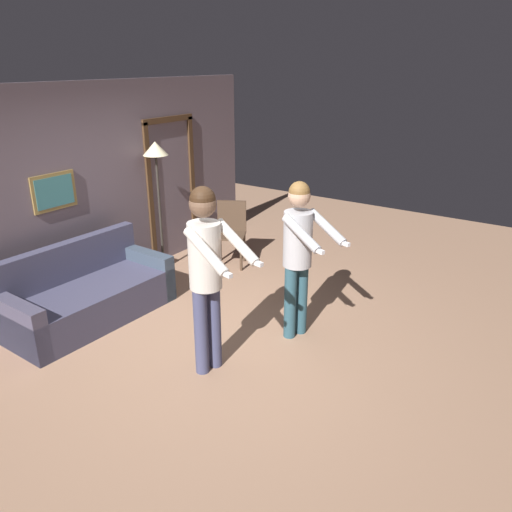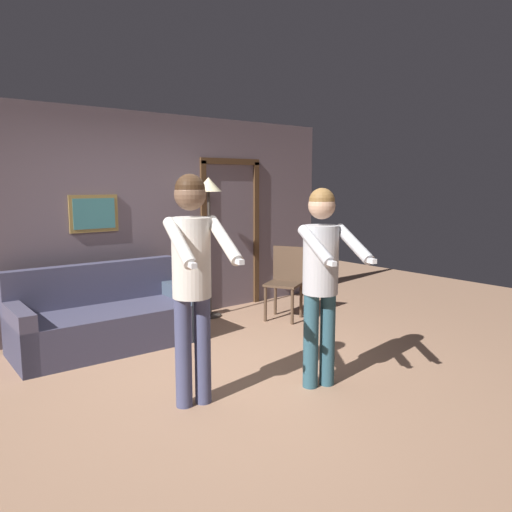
{
  "view_description": "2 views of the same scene",
  "coord_description": "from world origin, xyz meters",
  "px_view_note": "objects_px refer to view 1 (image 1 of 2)",
  "views": [
    {
      "loc": [
        -3.67,
        -2.93,
        2.82
      ],
      "look_at": [
        -0.14,
        -0.54,
        1.14
      ],
      "focal_mm": 35.0,
      "sensor_mm": 36.0,
      "label": 1
    },
    {
      "loc": [
        -2.48,
        -3.47,
        1.75
      ],
      "look_at": [
        0.0,
        -0.39,
        1.17
      ],
      "focal_mm": 35.0,
      "sensor_mm": 36.0,
      "label": 2
    }
  ],
  "objects_px": {
    "person_standing_left": "(206,263)",
    "person_standing_right": "(299,246)",
    "torchiere_lamp": "(156,164)",
    "dining_chair_distant": "(231,229)",
    "couch": "(88,296)"
  },
  "relations": [
    {
      "from": "person_standing_left",
      "to": "person_standing_right",
      "type": "height_order",
      "value": "person_standing_left"
    },
    {
      "from": "couch",
      "to": "dining_chair_distant",
      "type": "height_order",
      "value": "dining_chair_distant"
    },
    {
      "from": "torchiere_lamp",
      "to": "person_standing_left",
      "type": "bearing_deg",
      "value": -126.33
    },
    {
      "from": "person_standing_left",
      "to": "couch",
      "type": "bearing_deg",
      "value": 89.29
    },
    {
      "from": "torchiere_lamp",
      "to": "person_standing_left",
      "type": "height_order",
      "value": "same"
    },
    {
      "from": "person_standing_left",
      "to": "dining_chair_distant",
      "type": "bearing_deg",
      "value": 32.48
    },
    {
      "from": "couch",
      "to": "person_standing_left",
      "type": "height_order",
      "value": "person_standing_left"
    },
    {
      "from": "person_standing_left",
      "to": "person_standing_right",
      "type": "bearing_deg",
      "value": -19.31
    },
    {
      "from": "torchiere_lamp",
      "to": "person_standing_right",
      "type": "distance_m",
      "value": 2.61
    },
    {
      "from": "couch",
      "to": "person_standing_right",
      "type": "height_order",
      "value": "person_standing_right"
    },
    {
      "from": "couch",
      "to": "person_standing_right",
      "type": "bearing_deg",
      "value": -65.05
    },
    {
      "from": "person_standing_left",
      "to": "person_standing_right",
      "type": "xyz_separation_m",
      "value": [
        1.04,
        -0.36,
        -0.08
      ]
    },
    {
      "from": "couch",
      "to": "person_standing_left",
      "type": "bearing_deg",
      "value": -90.71
    },
    {
      "from": "person_standing_right",
      "to": "couch",
      "type": "bearing_deg",
      "value": 114.95
    },
    {
      "from": "person_standing_left",
      "to": "person_standing_right",
      "type": "distance_m",
      "value": 1.11
    }
  ]
}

